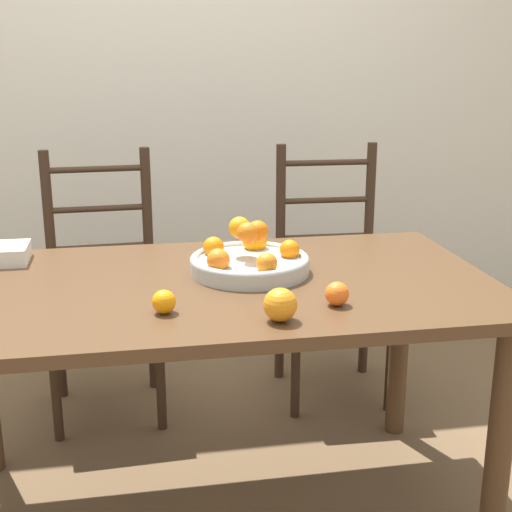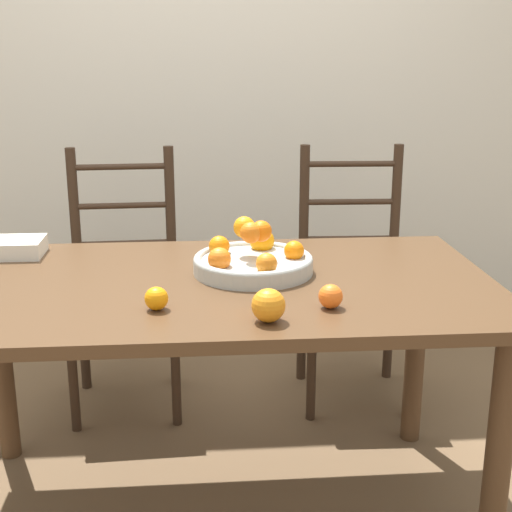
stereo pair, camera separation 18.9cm
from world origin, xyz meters
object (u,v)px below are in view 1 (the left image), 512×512
Objects in this scene: orange_loose_0 at (337,294)px; orange_loose_2 at (280,305)px; fruit_bowl at (249,259)px; chair_left at (103,293)px; orange_loose_1 at (164,302)px; chair_right at (332,280)px.

orange_loose_2 is (-0.17, -0.08, 0.01)m from orange_loose_0.
orange_loose_2 is at bearing -88.93° from fruit_bowl.
orange_loose_0 is 0.75× the size of orange_loose_2.
chair_left reaches higher than fruit_bowl.
orange_loose_1 is 0.06× the size of chair_right.
orange_loose_1 is 1.04m from chair_left.
chair_left reaches higher than orange_loose_2.
orange_loose_1 is at bearing -131.90° from fruit_bowl.
chair_right is at bearing 67.43° from orange_loose_2.
chair_left is at bearing -177.91° from chair_right.
fruit_bowl is 0.35× the size of chair_right.
fruit_bowl is at bearing 91.07° from orange_loose_2.
orange_loose_2 is 0.08× the size of chair_right.
orange_loose_1 is 0.29m from orange_loose_2.
chair_left is (-0.63, 1.00, -0.30)m from orange_loose_0.
fruit_bowl is at bearing 48.10° from orange_loose_1.
chair_right is (0.46, 0.68, -0.31)m from fruit_bowl.
orange_loose_0 is 1.08m from chair_right.
fruit_bowl is 0.40m from orange_loose_2.
chair_right is at bearing 74.21° from orange_loose_0.
fruit_bowl is 0.35× the size of chair_left.
orange_loose_0 is at bearing 26.21° from orange_loose_2.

